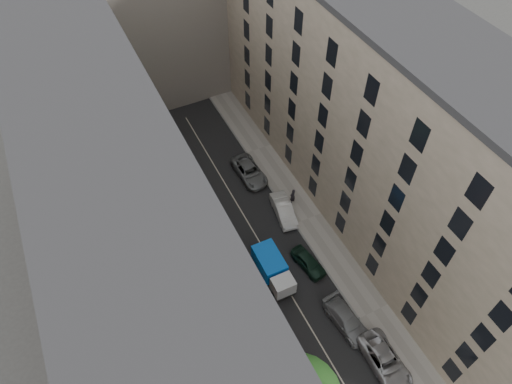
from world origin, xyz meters
TOP-DOWN VIEW (x-y plane):
  - ground at (0.00, 0.00)m, footprint 120.00×120.00m
  - road_surface at (0.00, 0.00)m, footprint 8.00×44.00m
  - sidewalk_left at (-5.50, 0.00)m, footprint 3.00×44.00m
  - sidewalk_right at (5.50, 0.00)m, footprint 3.00×44.00m
  - building_left at (-11.00, 0.00)m, footprint 8.00×44.00m
  - building_right at (11.00, 0.00)m, footprint 8.00×44.00m
  - building_endcap at (0.00, 28.00)m, footprint 18.00×12.00m
  - tarp_truck at (-0.60, -4.17)m, footprint 2.09×5.04m
  - car_left_1 at (-2.80, -11.40)m, footprint 2.05×4.17m
  - car_left_2 at (-3.13, -5.80)m, footprint 2.89×5.27m
  - car_left_3 at (-3.60, -0.20)m, footprint 2.30×4.64m
  - car_left_4 at (-2.80, 3.56)m, footprint 1.79×3.83m
  - car_left_5 at (-3.60, 11.00)m, footprint 1.62×4.38m
  - car_right_0 at (3.60, -15.00)m, footprint 2.56×5.28m
  - car_right_1 at (2.80, -10.80)m, footprint 2.38×4.87m
  - car_right_2 at (2.80, -4.60)m, footprint 2.14×4.01m
  - car_right_3 at (3.60, 1.60)m, footprint 2.24×4.69m
  - car_right_4 at (2.80, 7.80)m, footprint 2.53×5.23m
  - tree_mid at (-5.68, 2.64)m, footprint 5.58×5.34m
  - tree_far at (-6.16, 14.66)m, footprint 4.72×4.36m
  - lamp_post at (-4.71, -6.90)m, footprint 0.36×0.36m
  - pedestrian at (5.12, 2.55)m, footprint 0.78×0.64m

SIDE VIEW (x-z plane):
  - ground at x=0.00m, z-range 0.00..0.00m
  - road_surface at x=0.00m, z-range 0.00..0.02m
  - sidewalk_left at x=-5.50m, z-range 0.00..0.15m
  - sidewalk_right at x=5.50m, z-range 0.00..0.15m
  - car_left_4 at x=-2.80m, z-range 0.00..1.27m
  - car_left_3 at x=-3.60m, z-range 0.00..1.30m
  - car_right_2 at x=2.80m, z-range 0.00..1.30m
  - car_left_1 at x=-2.80m, z-range 0.00..1.32m
  - car_right_1 at x=2.80m, z-range 0.00..1.36m
  - car_left_2 at x=-3.13m, z-range 0.00..1.40m
  - car_left_5 at x=-3.60m, z-range 0.00..1.43m
  - car_right_4 at x=2.80m, z-range 0.00..1.43m
  - car_right_0 at x=3.60m, z-range 0.00..1.45m
  - car_right_3 at x=3.60m, z-range 0.00..1.48m
  - pedestrian at x=5.12m, z-range 0.15..2.00m
  - tarp_truck at x=-0.60m, z-range 0.12..2.44m
  - lamp_post at x=-4.71m, z-range 0.88..6.87m
  - tree_far at x=-6.16m, z-range 1.58..9.58m
  - tree_mid at x=-5.68m, z-range 1.42..9.75m
  - building_endcap at x=0.00m, z-range 0.00..18.00m
  - building_left at x=-11.00m, z-range 0.00..20.00m
  - building_right at x=11.00m, z-range 0.00..20.00m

